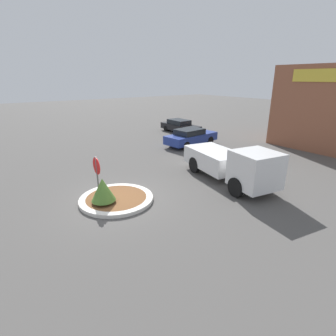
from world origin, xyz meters
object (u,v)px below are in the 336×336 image
(utility_truck, at_px, (231,164))
(parked_sedan_blue, at_px, (191,137))
(parked_sedan_black, at_px, (180,126))
(stop_sign, at_px, (97,170))

(utility_truck, relative_size, parked_sedan_blue, 1.31)
(utility_truck, height_order, parked_sedan_black, utility_truck)
(stop_sign, distance_m, utility_truck, 7.09)
(stop_sign, bearing_deg, utility_truck, 71.17)
(stop_sign, height_order, parked_sedan_black, stop_sign)
(parked_sedan_blue, bearing_deg, parked_sedan_black, 55.22)
(utility_truck, relative_size, parked_sedan_black, 1.35)
(utility_truck, bearing_deg, parked_sedan_black, 162.78)
(parked_sedan_black, bearing_deg, utility_truck, -27.83)
(parked_sedan_blue, xyz_separation_m, parked_sedan_black, (-4.96, 2.77, -0.07))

